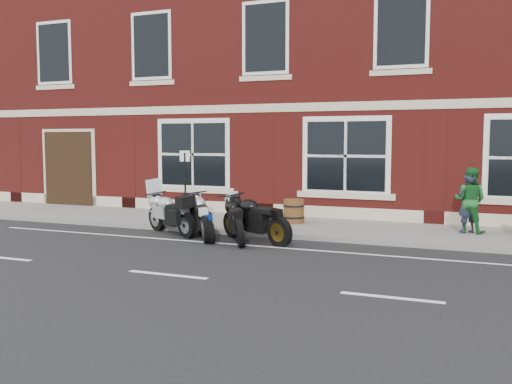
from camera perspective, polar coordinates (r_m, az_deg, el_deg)
ground at (r=13.16m, az=-2.09°, el=-5.44°), size 80.00×80.00×0.00m
sidewalk at (r=15.90m, az=2.34°, el=-3.36°), size 30.00×3.00×0.12m
kerb at (r=14.44m, az=0.22°, el=-4.24°), size 30.00×0.16×0.12m
pub_building at (r=23.20m, az=8.85°, el=14.02°), size 24.00×12.00×12.00m
moto_touring_silver at (r=14.95m, az=-8.51°, el=-1.98°), size 1.94×1.15×1.41m
moto_sport_red at (r=14.11m, az=-5.07°, el=-2.77°), size 1.25×1.51×0.83m
moto_sport_black at (r=13.61m, az=-0.03°, el=-2.56°), size 2.13×1.10×1.03m
moto_sport_silver at (r=14.32m, az=-5.38°, el=-2.25°), size 1.38×1.91×1.00m
moto_naked_black at (r=13.71m, az=-1.92°, el=-2.61°), size 1.25×1.95×0.99m
pedestrian_left at (r=15.10m, az=20.39°, el=-1.04°), size 0.65×0.64×1.50m
pedestrian_right at (r=15.15m, az=20.60°, el=-0.78°), size 0.93×0.81×1.64m
barrel_planter at (r=15.92m, az=3.80°, el=-1.93°), size 0.60×0.60×0.67m
parking_sign at (r=15.33m, az=-7.10°, el=0.92°), size 0.29×0.05×2.03m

